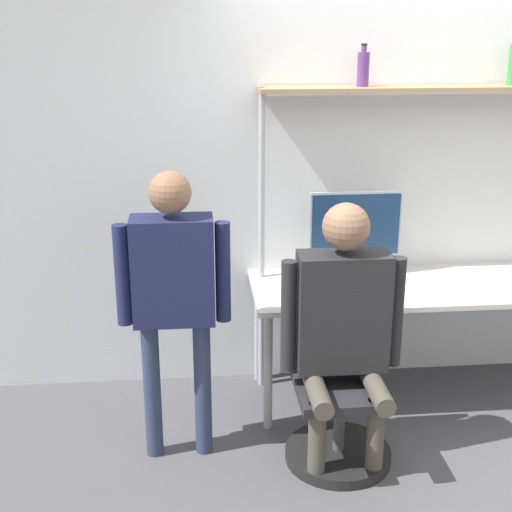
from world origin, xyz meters
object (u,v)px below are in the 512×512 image
object	(u,v)px
cell_phone	(386,298)
office_chair	(338,410)
laptop	(336,286)
person_seated	(344,317)
monitor	(355,230)
bottle_purple	(363,68)
person_standing	(173,283)

from	to	relation	value
cell_phone	office_chair	size ratio (longest dim) A/B	0.17
laptop	person_seated	distance (m)	0.49
laptop	cell_phone	world-z (taller)	laptop
monitor	bottle_purple	bearing A→B (deg)	69.20
person_seated	bottle_purple	world-z (taller)	bottle_purple
monitor	person_standing	world-z (taller)	person_standing
cell_phone	bottle_purple	xyz separation A→B (m)	(-0.09, 0.42, 1.22)
laptop	person_seated	world-z (taller)	person_seated
office_chair	bottle_purple	distance (m)	1.89
monitor	person_standing	xyz separation A→B (m)	(-1.07, -0.68, -0.05)
monitor	cell_phone	xyz separation A→B (m)	(0.10, -0.40, -0.28)
monitor	bottle_purple	distance (m)	0.94
cell_phone	person_seated	size ratio (longest dim) A/B	0.11
monitor	person_seated	xyz separation A→B (m)	(-0.24, -0.82, -0.20)
person_seated	person_standing	bearing A→B (deg)	170.20
monitor	cell_phone	bearing A→B (deg)	-76.18
laptop	bottle_purple	size ratio (longest dim) A/B	1.22
cell_phone	office_chair	world-z (taller)	office_chair
person_seated	office_chair	bearing A→B (deg)	90.46
cell_phone	office_chair	distance (m)	0.69
cell_phone	bottle_purple	distance (m)	1.29
person_seated	person_standing	xyz separation A→B (m)	(-0.84, 0.14, 0.16)
person_seated	bottle_purple	size ratio (longest dim) A/B	5.95
laptop	bottle_purple	xyz separation A→B (m)	(0.19, 0.36, 1.16)
person_standing	office_chair	bearing A→B (deg)	-7.03
monitor	laptop	world-z (taller)	monitor
office_chair	person_standing	distance (m)	1.10
laptop	person_standing	world-z (taller)	person_standing
monitor	bottle_purple	xyz separation A→B (m)	(0.01, 0.03, 0.94)
office_chair	person_seated	distance (m)	0.55
cell_phone	person_seated	bearing A→B (deg)	-128.04
person_standing	bottle_purple	size ratio (longest dim) A/B	6.58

